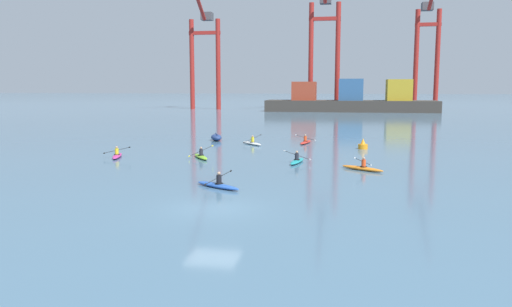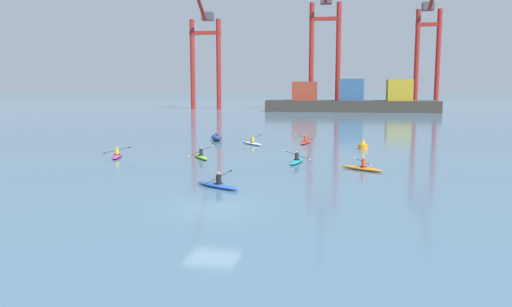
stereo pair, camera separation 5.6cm
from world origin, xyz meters
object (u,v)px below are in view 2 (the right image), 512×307
(kayak_lime, at_px, (201,156))
(container_barge, at_px, (352,101))
(kayak_orange, at_px, (362,168))
(capsized_dinghy, at_px, (216,137))
(kayak_white, at_px, (252,143))
(gantry_crane_west, at_px, (204,45))
(gantry_crane_east_mid, at_px, (429,40))
(kayak_magenta, at_px, (117,155))
(channel_buoy, at_px, (363,145))
(kayak_blue, at_px, (218,185))
(kayak_teal, at_px, (297,161))
(gantry_crane_west_mid, at_px, (325,37))
(kayak_red, at_px, (306,142))

(kayak_lime, bearing_deg, container_barge, 80.93)
(kayak_orange, bearing_deg, capsized_dinghy, 131.08)
(capsized_dinghy, height_order, kayak_white, kayak_white)
(gantry_crane_west, bearing_deg, gantry_crane_east_mid, 7.84)
(kayak_magenta, bearing_deg, channel_buoy, 24.90)
(kayak_blue, distance_m, kayak_white, 21.95)
(channel_buoy, relative_size, kayak_teal, 0.29)
(kayak_teal, bearing_deg, gantry_crane_west, 110.09)
(kayak_blue, height_order, kayak_lime, kayak_lime)
(kayak_blue, bearing_deg, kayak_white, 95.25)
(kayak_blue, bearing_deg, gantry_crane_east_mid, 75.59)
(container_barge, xyz_separation_m, channel_buoy, (0.34, -72.36, -2.23))
(gantry_crane_west_mid, distance_m, kayak_red, 77.27)
(capsized_dinghy, bearing_deg, kayak_magenta, -108.67)
(channel_buoy, height_order, kayak_red, channel_buoy)
(kayak_teal, bearing_deg, kayak_blue, -109.22)
(channel_buoy, bearing_deg, kayak_teal, -118.30)
(capsized_dinghy, relative_size, kayak_magenta, 0.82)
(container_barge, height_order, gantry_crane_west, gantry_crane_west)
(kayak_teal, bearing_deg, container_barge, 86.56)
(gantry_crane_west_mid, xyz_separation_m, channel_buoy, (7.08, -78.79, -17.64))
(channel_buoy, distance_m, kayak_magenta, 22.32)
(container_barge, height_order, kayak_magenta, container_barge)
(gantry_crane_west, height_order, kayak_red, gantry_crane_west)
(kayak_white, bearing_deg, kayak_blue, -84.75)
(gantry_crane_east_mid, xyz_separation_m, kayak_orange, (-18.82, -98.41, -17.12))
(channel_buoy, height_order, kayak_lime, kayak_lime)
(gantry_crane_east_mid, height_order, kayak_blue, gantry_crane_east_mid)
(gantry_crane_east_mid, bearing_deg, kayak_blue, -104.41)
(gantry_crane_west_mid, bearing_deg, capsized_dinghy, -96.45)
(kayak_lime, height_order, kayak_red, kayak_lime)
(kayak_magenta, bearing_deg, gantry_crane_west, 101.13)
(container_barge, xyz_separation_m, gantry_crane_west_mid, (-6.74, 6.43, 15.41))
(capsized_dinghy, distance_m, kayak_red, 9.85)
(container_barge, xyz_separation_m, gantry_crane_west, (-37.16, 5.92, 13.78))
(kayak_orange, relative_size, kayak_teal, 0.90)
(kayak_blue, bearing_deg, kayak_red, 82.28)
(kayak_red, bearing_deg, gantry_crane_east_mid, 73.72)
(gantry_crane_west_mid, xyz_separation_m, kayak_lime, (-6.19, -87.46, -17.82))
(container_barge, distance_m, channel_buoy, 72.40)
(gantry_crane_west, height_order, kayak_white, gantry_crane_west)
(gantry_crane_west_mid, bearing_deg, gantry_crane_west, -179.05)
(container_barge, bearing_deg, kayak_orange, -90.07)
(gantry_crane_east_mid, distance_m, kayak_teal, 100.15)
(kayak_red, bearing_deg, kayak_teal, -88.34)
(capsized_dinghy, height_order, kayak_red, kayak_red)
(kayak_teal, relative_size, kayak_white, 1.17)
(capsized_dinghy, bearing_deg, kayak_teal, -55.16)
(container_barge, relative_size, gantry_crane_west_mid, 1.11)
(container_barge, distance_m, kayak_red, 69.00)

